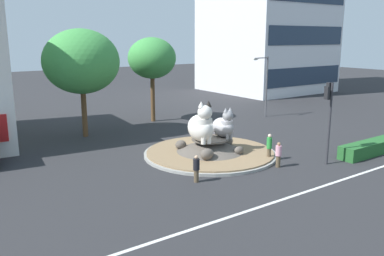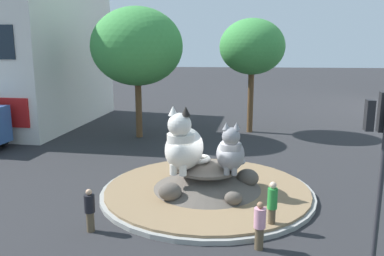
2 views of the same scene
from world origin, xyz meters
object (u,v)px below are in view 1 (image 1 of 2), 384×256
object	(u,v)px
traffic_light_mast	(329,105)
second_tree_near_tower	(81,62)
cat_statue_white	(201,126)
pedestrian_pink_shirt	(278,154)
streetlight_arm	(265,82)
pedestrian_black_shirt	(196,168)
broadleaf_tree_behind_island	(152,58)
cat_statue_grey	(224,126)
pedestrian_green_shirt	(269,146)

from	to	relation	value
traffic_light_mast	second_tree_near_tower	xyz separation A→B (m)	(-9.73, 15.89, 2.23)
cat_statue_white	pedestrian_pink_shirt	distance (m)	5.25
streetlight_arm	pedestrian_black_shirt	size ratio (longest dim) A/B	3.90
broadleaf_tree_behind_island	pedestrian_black_shirt	distance (m)	17.94
cat_statue_white	streetlight_arm	size ratio (longest dim) A/B	0.46
cat_statue_grey	pedestrian_black_shirt	bearing A→B (deg)	-54.86
traffic_light_mast	pedestrian_green_shirt	distance (m)	4.50
broadleaf_tree_behind_island	second_tree_near_tower	xyz separation A→B (m)	(-7.55, -2.10, 0.06)
pedestrian_pink_shirt	streetlight_arm	bearing A→B (deg)	22.05
second_tree_near_tower	pedestrian_pink_shirt	bearing A→B (deg)	-65.02
pedestrian_green_shirt	pedestrian_black_shirt	xyz separation A→B (m)	(-6.22, -0.52, -0.15)
broadleaf_tree_behind_island	pedestrian_black_shirt	world-z (taller)	broadleaf_tree_behind_island
cat_statue_grey	pedestrian_green_shirt	bearing A→B (deg)	24.59
streetlight_arm	broadleaf_tree_behind_island	bearing A→B (deg)	-30.74
pedestrian_black_shirt	cat_statue_white	bearing A→B (deg)	124.55
traffic_light_mast	pedestrian_pink_shirt	size ratio (longest dim) A/B	3.25
pedestrian_green_shirt	pedestrian_black_shirt	distance (m)	6.24
cat_statue_white	cat_statue_grey	bearing A→B (deg)	102.10
broadleaf_tree_behind_island	pedestrian_green_shirt	bearing A→B (deg)	-90.73
cat_statue_white	broadleaf_tree_behind_island	distance (m)	13.52
second_tree_near_tower	streetlight_arm	bearing A→B (deg)	-8.16
broadleaf_tree_behind_island	streetlight_arm	world-z (taller)	broadleaf_tree_behind_island
broadleaf_tree_behind_island	streetlight_arm	bearing A→B (deg)	-24.55
traffic_light_mast	streetlight_arm	world-z (taller)	streetlight_arm
traffic_light_mast	pedestrian_black_shirt	xyz separation A→B (m)	(-8.60, 2.04, -2.98)
pedestrian_green_shirt	pedestrian_black_shirt	size ratio (longest dim) A/B	1.16
pedestrian_green_shirt	pedestrian_pink_shirt	bearing A→B (deg)	-27.55
pedestrian_green_shirt	pedestrian_pink_shirt	size ratio (longest dim) A/B	1.12
pedestrian_green_shirt	pedestrian_pink_shirt	xyz separation A→B (m)	(-0.53, -1.30, -0.12)
pedestrian_green_shirt	cat_statue_white	bearing A→B (deg)	-136.80
second_tree_near_tower	traffic_light_mast	bearing A→B (deg)	-58.51
streetlight_arm	pedestrian_pink_shirt	world-z (taller)	streetlight_arm
traffic_light_mast	second_tree_near_tower	size ratio (longest dim) A/B	0.60
pedestrian_black_shirt	traffic_light_mast	bearing A→B (deg)	61.23
second_tree_near_tower	streetlight_arm	world-z (taller)	second_tree_near_tower
traffic_light_mast	streetlight_arm	xyz separation A→B (m)	(7.98, 13.35, -0.20)
cat_statue_white	pedestrian_pink_shirt	bearing A→B (deg)	44.75
broadleaf_tree_behind_island	second_tree_near_tower	world-z (taller)	second_tree_near_tower
traffic_light_mast	pedestrian_pink_shirt	bearing A→B (deg)	69.40
cat_statue_grey	pedestrian_green_shirt	world-z (taller)	cat_statue_grey
streetlight_arm	pedestrian_black_shirt	world-z (taller)	streetlight_arm
cat_statue_grey	pedestrian_black_shirt	size ratio (longest dim) A/B	1.38
broadleaf_tree_behind_island	streetlight_arm	distance (m)	11.42
cat_statue_grey	pedestrian_black_shirt	distance (m)	6.06
cat_statue_white	pedestrian_black_shirt	size ratio (longest dim) A/B	1.79
pedestrian_green_shirt	streetlight_arm	bearing A→B (deg)	130.81
traffic_light_mast	pedestrian_pink_shirt	distance (m)	4.33
cat_statue_grey	traffic_light_mast	world-z (taller)	traffic_light_mast
cat_statue_grey	cat_statue_white	bearing A→B (deg)	-89.86
cat_statue_grey	pedestrian_pink_shirt	xyz separation A→B (m)	(0.86, -4.26, -1.13)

